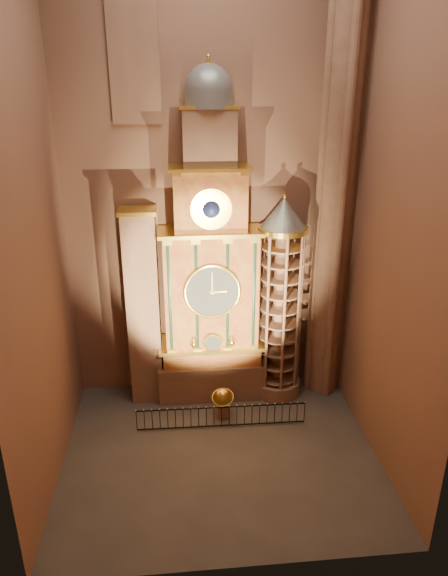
{
  "coord_description": "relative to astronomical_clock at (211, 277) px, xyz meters",
  "views": [
    {
      "loc": [
        -1.64,
        -18.82,
        15.63
      ],
      "look_at": [
        0.48,
        3.0,
        6.87
      ],
      "focal_mm": 32.0,
      "sensor_mm": 36.0,
      "label": 1
    }
  ],
  "objects": [
    {
      "name": "wall_right",
      "position": [
        7.0,
        -4.96,
        4.32
      ],
      "size": [
        0.0,
        22.0,
        22.0
      ],
      "primitive_type": "plane",
      "rotation": [
        1.57,
        0.0,
        -1.57
      ],
      "color": "#895C49",
      "rests_on": "floor"
    },
    {
      "name": "gothic_pier",
      "position": [
        6.1,
        0.04,
        4.32
      ],
      "size": [
        2.04,
        2.04,
        22.0
      ],
      "color": "#8C634C",
      "rests_on": "floor"
    },
    {
      "name": "celestial_globe",
      "position": [
        0.38,
        -2.28,
        -5.71
      ],
      "size": [
        1.34,
        1.3,
        1.62
      ],
      "color": "#8C634C",
      "rests_on": "floor"
    },
    {
      "name": "portrait_tower",
      "position": [
        -3.4,
        0.02,
        -1.53
      ],
      "size": [
        1.8,
        1.6,
        10.2
      ],
      "color": "#8C634C",
      "rests_on": "floor"
    },
    {
      "name": "stair_turret",
      "position": [
        3.5,
        -0.26,
        -1.41
      ],
      "size": [
        2.5,
        2.5,
        10.8
      ],
      "color": "#8C634C",
      "rests_on": "floor"
    },
    {
      "name": "wall_back",
      "position": [
        0.0,
        1.04,
        4.32
      ],
      "size": [
        22.0,
        0.0,
        22.0
      ],
      "primitive_type": "plane",
      "rotation": [
        1.57,
        0.0,
        0.0
      ],
      "color": "#895C49",
      "rests_on": "floor"
    },
    {
      "name": "wall_left",
      "position": [
        -7.0,
        -4.96,
        4.32
      ],
      "size": [
        0.0,
        22.0,
        22.0
      ],
      "primitive_type": "plane",
      "rotation": [
        1.57,
        0.0,
        1.57
      ],
      "color": "#895C49",
      "rests_on": "floor"
    },
    {
      "name": "floor",
      "position": [
        0.0,
        -4.96,
        -6.68
      ],
      "size": [
        14.0,
        14.0,
        0.0
      ],
      "primitive_type": "plane",
      "color": "#383330",
      "rests_on": "ground"
    },
    {
      "name": "astronomical_clock",
      "position": [
        0.0,
        0.0,
        0.0
      ],
      "size": [
        5.6,
        2.41,
        16.7
      ],
      "color": "#8C634C",
      "rests_on": "floor"
    },
    {
      "name": "stained_glass_window",
      "position": [
        -3.2,
        0.95,
        9.82
      ],
      "size": [
        2.2,
        0.14,
        5.2
      ],
      "color": "navy",
      "rests_on": "wall_back"
    },
    {
      "name": "iron_railing",
      "position": [
        0.25,
        -3.12,
        -6.07
      ],
      "size": [
        8.17,
        0.16,
        1.13
      ],
      "color": "black",
      "rests_on": "floor"
    }
  ]
}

